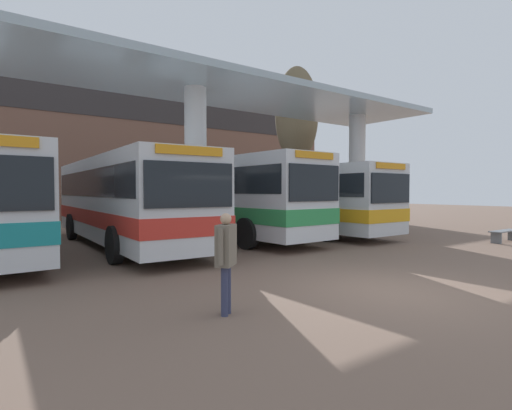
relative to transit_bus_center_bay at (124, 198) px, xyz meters
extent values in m
plane|color=#755B4C|center=(2.14, -9.72, -1.76)|extent=(100.00, 100.00, 0.00)
cube|color=brown|center=(2.14, 12.86, 2.76)|extent=(40.00, 0.50, 9.04)
cube|color=#332D2D|center=(2.14, 12.86, 6.19)|extent=(40.00, 0.58, 2.17)
cylinder|color=silver|center=(2.14, -1.49, 1.12)|extent=(0.80, 0.80, 5.75)
cylinder|color=silver|center=(11.13, -1.49, 1.12)|extent=(0.80, 0.80, 5.75)
cube|color=#9EB2BC|center=(2.14, -1.49, 4.11)|extent=(22.97, 5.00, 0.24)
cylinder|color=black|center=(-3.07, -2.82, -1.23)|extent=(0.28, 1.05, 1.05)
cylinder|color=black|center=(-3.08, 4.41, -1.23)|extent=(0.28, 1.05, 1.05)
cube|color=silver|center=(0.00, 0.01, -0.02)|extent=(3.00, 11.52, 2.79)
cube|color=black|center=(0.00, 0.01, 0.51)|extent=(3.02, 11.07, 0.89)
cube|color=red|center=(0.00, 0.01, -0.65)|extent=(3.04, 11.57, 0.50)
cube|color=black|center=(-0.24, -5.73, 0.40)|extent=(2.32, 0.16, 1.12)
cube|color=orange|center=(-0.24, -5.73, 1.23)|extent=(1.76, 0.12, 0.22)
cylinder|color=black|center=(-1.41, -3.48, -1.23)|extent=(0.32, 1.07, 1.06)
cylinder|color=black|center=(1.11, -3.58, -1.23)|extent=(0.32, 1.07, 1.06)
cylinder|color=black|center=(-1.12, 3.20, -1.23)|extent=(0.32, 1.07, 1.06)
cylinder|color=black|center=(1.39, 3.10, -1.23)|extent=(0.32, 1.07, 1.06)
cube|color=silver|center=(4.23, -0.04, 0.06)|extent=(2.71, 10.61, 2.94)
cube|color=black|center=(4.23, -0.04, 0.62)|extent=(2.74, 10.18, 0.94)
cube|color=#2D934C|center=(4.23, -0.04, -0.60)|extent=(2.76, 10.65, 0.53)
cube|color=black|center=(4.37, -5.34, 0.50)|extent=(2.24, 0.12, 1.18)
cube|color=orange|center=(4.37, -5.34, 1.39)|extent=(1.70, 0.10, 0.22)
cylinder|color=black|center=(3.10, -3.34, -1.21)|extent=(0.31, 1.10, 1.09)
cylinder|color=black|center=(5.53, -3.28, -1.21)|extent=(0.31, 1.10, 1.09)
cylinder|color=black|center=(2.94, 2.82, -1.21)|extent=(0.31, 1.10, 1.09)
cylinder|color=black|center=(5.37, 2.89, -1.21)|extent=(0.31, 1.10, 1.09)
cube|color=silver|center=(8.10, -0.16, -0.06)|extent=(2.50, 10.76, 2.75)
cube|color=black|center=(8.10, -0.16, 0.46)|extent=(2.54, 10.33, 0.88)
cube|color=orange|center=(8.10, -0.16, -0.68)|extent=(2.54, 10.80, 0.50)
cube|color=black|center=(8.10, -5.57, 0.35)|extent=(2.28, 0.06, 1.10)
cube|color=orange|center=(8.10, -5.57, 1.17)|extent=(1.74, 0.05, 0.22)
cylinder|color=black|center=(6.86, -3.49, -1.27)|extent=(0.28, 0.99, 0.99)
cylinder|color=black|center=(9.34, -3.50, -1.27)|extent=(0.28, 0.99, 0.99)
cylinder|color=black|center=(6.87, 2.80, -1.27)|extent=(0.28, 0.99, 0.99)
cylinder|color=black|center=(9.35, 2.79, -1.27)|extent=(0.28, 0.99, 0.99)
cube|color=slate|center=(12.43, -7.75, -1.32)|extent=(1.91, 0.44, 0.04)
cube|color=slate|center=(11.67, -7.75, -1.55)|extent=(0.07, 0.37, 0.42)
cylinder|color=#333856|center=(-1.39, -9.11, -1.36)|extent=(0.16, 0.16, 0.80)
cylinder|color=#333856|center=(-1.27, -9.02, -1.36)|extent=(0.16, 0.16, 0.80)
cube|color=#706656|center=(-1.33, -9.07, -0.63)|extent=(0.49, 0.46, 0.67)
sphere|color=tan|center=(-1.33, -9.07, -0.20)|extent=(0.18, 0.18, 0.18)
cylinder|color=#706656|center=(-1.53, -9.23, -0.62)|extent=(0.12, 0.12, 0.57)
cylinder|color=#706656|center=(-1.13, -8.90, -0.62)|extent=(0.12, 0.12, 0.57)
cylinder|color=brown|center=(11.77, 3.69, 0.78)|extent=(0.35, 0.35, 5.09)
ellipsoid|color=brown|center=(11.77, 3.69, 4.92)|extent=(2.63, 2.63, 5.78)
camera|label=1|loc=(-4.74, -14.50, 0.25)|focal=28.00mm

